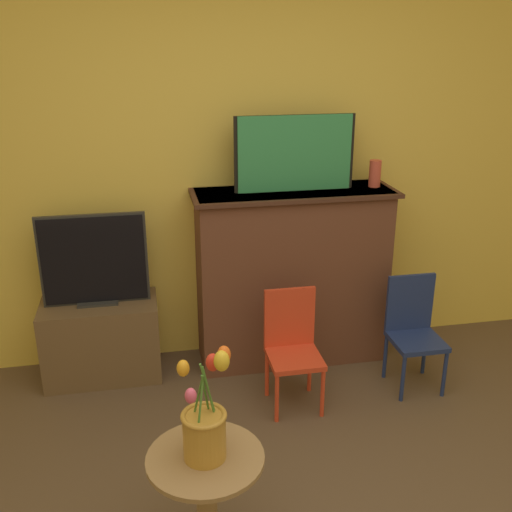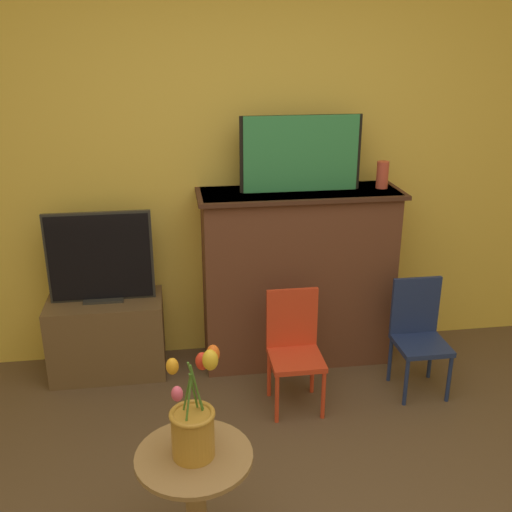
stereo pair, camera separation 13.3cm
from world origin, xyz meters
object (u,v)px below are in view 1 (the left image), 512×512
at_px(chair_red, 292,343).
at_px(chair_blue, 413,327).
at_px(painting, 295,153).
at_px(tv_monitor, 94,261).
at_px(vase_tulips, 205,424).

relative_size(chair_red, chair_blue, 1.00).
xyz_separation_m(chair_red, chair_blue, (0.77, 0.06, 0.00)).
relative_size(painting, chair_blue, 1.07).
bearing_deg(chair_red, painting, 76.36).
distance_m(painting, tv_monitor, 1.36).
bearing_deg(chair_red, chair_blue, 4.11).
height_order(painting, chair_red, painting).
xyz_separation_m(chair_red, vase_tulips, (-0.61, -1.06, 0.30)).
height_order(chair_red, vase_tulips, vase_tulips).
height_order(tv_monitor, vase_tulips, tv_monitor).
bearing_deg(chair_blue, painting, 144.28).
bearing_deg(vase_tulips, chair_blue, 38.90).
distance_m(chair_red, chair_blue, 0.77).
bearing_deg(painting, chair_blue, -35.72).
xyz_separation_m(tv_monitor, vase_tulips, (0.48, -1.56, -0.10)).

